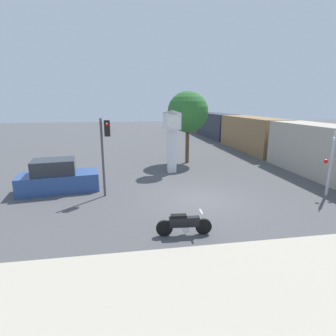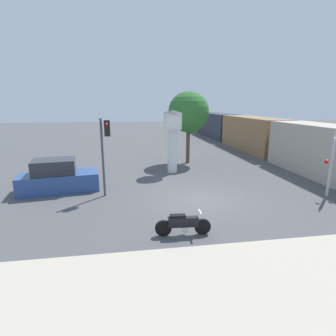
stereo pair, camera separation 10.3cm
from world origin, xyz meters
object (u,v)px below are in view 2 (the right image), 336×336
railroad_crossing_signal (332,161)px  street_tree (189,112)px  clock_tower (172,131)px  freight_train (232,129)px  traffic_light (105,143)px  parked_car (58,178)px  motorcycle (183,224)px

railroad_crossing_signal → street_tree: bearing=121.5°
clock_tower → freight_train: size_ratio=0.10×
traffic_light → parked_car: bearing=154.9°
traffic_light → street_tree: bearing=50.1°
freight_train → parked_car: freight_train is taller
motorcycle → parked_car: parked_car is taller
freight_train → parked_car: bearing=-135.8°
clock_tower → parked_car: 7.94m
clock_tower → railroad_crossing_signal: size_ratio=1.27×
motorcycle → railroad_crossing_signal: railroad_crossing_signal is taller
motorcycle → freight_train: size_ratio=0.05×
motorcycle → street_tree: street_tree is taller
freight_train → street_tree: size_ratio=7.53×
motorcycle → freight_train: bearing=67.7°
motorcycle → parked_car: bearing=137.4°
parked_car → street_tree: bearing=25.5°
traffic_light → street_tree: 9.42m
motorcycle → freight_train: 25.08m
motorcycle → parked_car: 8.45m
freight_train → clock_tower: bearing=-126.6°
freight_train → railroad_crossing_signal: (-2.59, -19.50, 0.17)m
motorcycle → traffic_light: bearing=126.2°
clock_tower → parked_car: clock_tower is taller
freight_train → traffic_light: size_ratio=10.64×
traffic_light → freight_train: bearing=51.5°
freight_train → parked_car: size_ratio=9.78×
motorcycle → street_tree: (2.93, 11.98, 3.66)m
freight_train → traffic_light: bearing=-128.5°
clock_tower → freight_train: 16.57m
motorcycle → traffic_light: 6.18m
freight_train → traffic_light: 22.62m
parked_car → traffic_light: bearing=-33.5°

